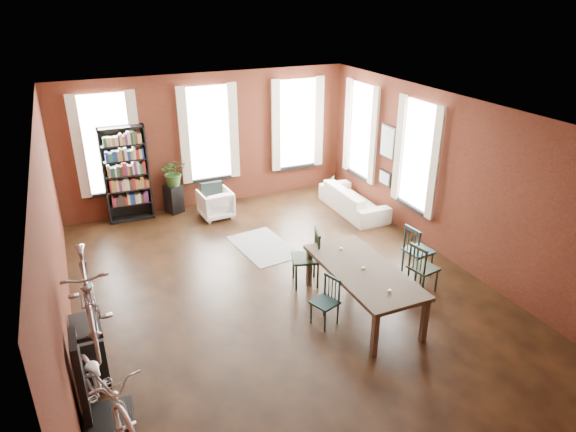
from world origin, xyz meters
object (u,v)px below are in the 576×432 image
dining_chair_b (306,258)px  plant_stand (174,199)px  dining_table (362,290)px  bicycle_floor (100,363)px  console_table (90,352)px  dining_chair_c (424,268)px  bike_trainer (109,421)px  dining_chair_d (418,250)px  cream_sofa (354,196)px  white_armchair (216,202)px  dining_chair_a (325,302)px  bookshelf (126,174)px

dining_chair_b → plant_stand: dining_chair_b is taller
dining_table → bicycle_floor: (-4.13, -0.93, 0.60)m
dining_table → console_table: (-4.25, 0.15, 0.00)m
dining_chair_c → bike_trainer: dining_chair_c is taller
dining_table → dining_chair_b: dining_chair_b is taller
dining_chair_d → cream_sofa: bearing=-13.1°
dining_chair_d → console_table: 5.85m
dining_table → plant_stand: size_ratio=3.40×
bicycle_floor → dining_table: bearing=-3.6°
dining_chair_c → white_armchair: 5.19m
dining_chair_c → bicycle_floor: 5.56m
dining_chair_a → plant_stand: 5.57m
dining_table → console_table: bearing=177.7°
bike_trainer → console_table: console_table is taller
dining_table → dining_chair_b: 1.26m
dining_chair_a → cream_sofa: 4.62m
dining_chair_c → bicycle_floor: bearing=90.0°
console_table → dining_chair_c: bearing=-0.6°
dining_chair_c → plant_stand: size_ratio=1.36×
dining_chair_b → cream_sofa: dining_chair_b is taller
dining_chair_c → bookshelf: 6.81m
plant_stand → dining_table: bearing=-69.9°
dining_chair_a → dining_chair_b: dining_chair_b is taller
dining_chair_b → dining_chair_c: 2.08m
dining_chair_c → cream_sofa: 3.62m
bike_trainer → console_table: bearing=95.7°
dining_chair_d → bookshelf: (-4.55, 4.74, 0.60)m
dining_table → bike_trainer: size_ratio=4.11×
bookshelf → bicycle_floor: 6.39m
dining_chair_c → console_table: (-5.56, 0.06, -0.06)m
dining_table → console_table: 4.25m
dining_table → dining_chair_d: size_ratio=2.34×
dining_table → cream_sofa: cream_sofa is taller
cream_sofa → plant_stand: size_ratio=3.05×
cream_sofa → bicycle_floor: bicycle_floor is taller
dining_chair_b → white_armchair: 3.58m
dining_chair_c → bicycle_floor: (-5.43, -1.02, 0.54)m
dining_chair_b → plant_stand: bearing=-143.7°
dining_chair_d → plant_stand: (-3.54, 4.74, -0.15)m
bike_trainer → dining_chair_c: bearing=10.4°
cream_sofa → dining_chair_b: bearing=135.4°
dining_chair_a → dining_chair_c: bearing=75.7°
bicycle_floor → bookshelf: bearing=63.3°
dining_chair_c → bookshelf: (-4.28, 5.26, 0.64)m
dining_table → bike_trainer: 4.25m
bike_trainer → plant_stand: (2.18, 6.25, 0.26)m
dining_chair_d → console_table: size_ratio=1.24×
dining_table → dining_chair_b: size_ratio=2.22×
white_armchair → plant_stand: bearing=-43.4°
dining_table → dining_chair_a: bearing=-173.6°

